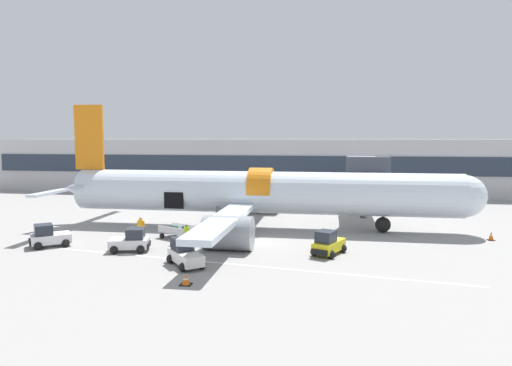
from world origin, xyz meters
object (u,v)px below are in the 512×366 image
at_px(baggage_cart_loading, 179,232).
at_px(ground_crew_loader_b, 187,235).
at_px(ground_crew_driver, 232,224).
at_px(airplane, 256,194).
at_px(suitcase_on_tarmac_upright, 173,242).
at_px(ground_crew_loader_a, 211,230).
at_px(baggage_tug_mid, 185,254).
at_px(baggage_tug_spare, 328,244).
at_px(baggage_tug_lead, 49,237).
at_px(ground_crew_supervisor, 141,228).
at_px(baggage_tug_rear, 131,241).

xyz_separation_m(baggage_cart_loading, ground_crew_loader_b, (1.38, -2.40, 0.35)).
xyz_separation_m(ground_crew_loader_b, ground_crew_driver, (2.36, 4.64, -0.02)).
distance_m(airplane, ground_crew_loader_b, 8.64).
xyz_separation_m(ground_crew_driver, suitcase_on_tarmac_upright, (-3.39, -4.62, -0.58)).
bearing_deg(ground_crew_driver, ground_crew_loader_a, -111.50).
xyz_separation_m(airplane, ground_crew_loader_a, (-2.58, -5.50, -2.16)).
xyz_separation_m(baggage_cart_loading, ground_crew_driver, (3.74, 2.24, 0.33)).
bearing_deg(baggage_tug_mid, ground_crew_driver, 84.40).
bearing_deg(baggage_tug_spare, suitcase_on_tarmac_upright, 176.14).
bearing_deg(ground_crew_loader_b, baggage_tug_lead, -170.73).
relative_size(baggage_tug_lead, ground_crew_supervisor, 1.77).
bearing_deg(baggage_tug_lead, ground_crew_driver, 27.07).
xyz_separation_m(airplane, baggage_tug_rear, (-7.27, -9.34, -2.34)).
relative_size(baggage_cart_loading, ground_crew_supervisor, 2.16).
height_order(baggage_tug_mid, baggage_cart_loading, baggage_tug_mid).
bearing_deg(ground_crew_driver, airplane, 61.51).
height_order(ground_crew_loader_b, suitcase_on_tarmac_upright, ground_crew_loader_b).
bearing_deg(baggage_tug_lead, ground_crew_supervisor, 29.08).
bearing_deg(baggage_tug_lead, baggage_tug_rear, -2.83).
xyz_separation_m(baggage_tug_mid, baggage_tug_spare, (8.66, 4.07, 0.01)).
xyz_separation_m(baggage_tug_rear, suitcase_on_tarmac_upright, (2.37, 1.94, -0.42)).
distance_m(airplane, ground_crew_driver, 3.84).
bearing_deg(baggage_tug_rear, ground_crew_loader_b, 29.57).
distance_m(baggage_tug_lead, suitcase_on_tarmac_upright, 8.99).
relative_size(baggage_tug_lead, suitcase_on_tarmac_upright, 5.02).
height_order(ground_crew_driver, ground_crew_supervisor, ground_crew_supervisor).
relative_size(baggage_tug_rear, baggage_tug_spare, 0.94).
bearing_deg(baggage_cart_loading, baggage_tug_rear, -115.03).
xyz_separation_m(baggage_tug_rear, ground_crew_driver, (5.76, 6.56, 0.16)).
distance_m(baggage_tug_rear, ground_crew_driver, 8.73).
bearing_deg(baggage_cart_loading, ground_crew_loader_b, -60.16).
distance_m(baggage_tug_spare, ground_crew_loader_a, 9.20).
relative_size(baggage_cart_loading, ground_crew_driver, 2.41).
bearing_deg(baggage_tug_rear, baggage_tug_lead, 177.17).
distance_m(baggage_tug_lead, baggage_tug_rear, 6.46).
height_order(baggage_tug_lead, baggage_cart_loading, baggage_tug_lead).
bearing_deg(ground_crew_loader_a, ground_crew_loader_b, -123.96).
relative_size(baggage_tug_mid, ground_crew_loader_a, 1.99).
relative_size(baggage_tug_mid, baggage_cart_loading, 0.85).
height_order(ground_crew_loader_a, ground_crew_driver, ground_crew_loader_a).
distance_m(baggage_tug_mid, ground_crew_loader_b, 5.01).
distance_m(baggage_tug_lead, ground_crew_driver, 13.72).
height_order(airplane, baggage_tug_rear, airplane).
xyz_separation_m(ground_crew_loader_b, ground_crew_supervisor, (-4.17, 1.55, 0.07)).
relative_size(baggage_cart_loading, ground_crew_loader_b, 2.34).
height_order(airplane, ground_crew_driver, airplane).
distance_m(baggage_cart_loading, ground_crew_loader_a, 2.73).
bearing_deg(ground_crew_driver, suitcase_on_tarmac_upright, -126.25).
distance_m(baggage_tug_rear, ground_crew_loader_b, 3.91).
height_order(airplane, suitcase_on_tarmac_upright, airplane).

